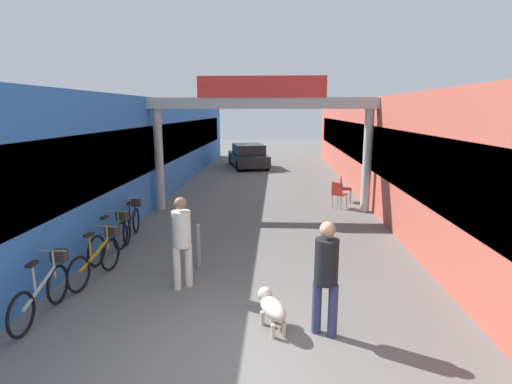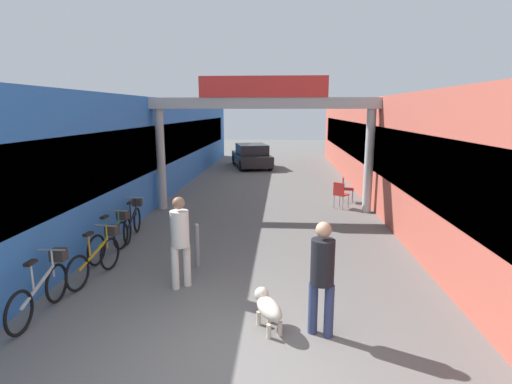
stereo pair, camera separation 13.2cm
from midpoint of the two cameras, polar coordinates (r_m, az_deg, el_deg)
name	(u,v)px [view 1 (the left image)]	position (r m, az deg, el deg)	size (l,w,h in m)	color
ground_plane	(235,369)	(5.57, -3.69, -23.89)	(80.00, 80.00, 0.00)	#605E5B
storefront_left	(136,146)	(16.56, -17.03, 6.24)	(3.00, 26.00, 3.64)	blue
storefront_right	(398,148)	(16.21, 19.37, 5.99)	(3.00, 26.00, 3.64)	#B25142
arcade_sign_gateway	(262,117)	(12.73, 0.52, 10.66)	(7.40, 0.47, 4.26)	#B2B2B2
pedestrian_with_dog	(326,271)	(5.87, 9.33, -11.10)	(0.44, 0.44, 1.72)	navy
pedestrian_companion	(182,237)	(7.40, -11.09, -6.29)	(0.48, 0.48, 1.72)	silver
dog_on_leash	(271,307)	(6.22, 1.56, -16.05)	(0.55, 0.78, 0.55)	beige
bicycle_silver_nearest	(44,289)	(7.39, -28.47, -12.10)	(0.46, 1.69, 0.98)	black
bicycle_orange_second	(98,257)	(8.46, -22.01, -8.56)	(0.46, 1.68, 0.98)	black
bicycle_green_third	(112,237)	(9.60, -20.31, -6.07)	(0.46, 1.68, 0.98)	black
bicycle_black_farthest	(132,221)	(10.81, -17.58, -3.93)	(0.46, 1.68, 0.98)	black
bollard_post_metal	(198,245)	(8.48, -8.74, -7.48)	(0.10, 0.10, 0.94)	gray
cafe_chair_red_nearer	(338,193)	(13.54, 11.43, -0.08)	(0.56, 0.56, 0.89)	gray
cafe_chair_red_farther	(344,187)	(14.60, 12.15, 0.74)	(0.44, 0.44, 0.89)	gray
parked_car_black	(248,156)	(22.97, -1.29, 5.16)	(2.70, 4.31, 1.33)	black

